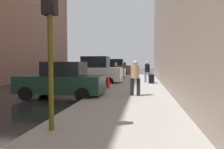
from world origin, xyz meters
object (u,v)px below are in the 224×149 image
(fire_hydrant, at_px, (108,83))
(parked_bronze_suv, at_px, (115,68))
(parked_silver_sedan, at_px, (106,71))
(parked_dark_green_sedan, at_px, (62,81))
(pedestrian_in_jeans, at_px, (147,71))
(parked_white_van, at_px, (94,71))
(rolling_suitcase, at_px, (152,79))
(parked_gray_coupe, at_px, (120,68))
(traffic_light, at_px, (50,19))
(pedestrian_in_tan_coat, at_px, (135,76))

(fire_hydrant, bearing_deg, parked_bronze_suv, 96.17)
(parked_bronze_suv, bearing_deg, parked_silver_sedan, -90.00)
(parked_dark_green_sedan, relative_size, pedestrian_in_jeans, 2.46)
(parked_silver_sedan, height_order, pedestrian_in_jeans, pedestrian_in_jeans)
(parked_dark_green_sedan, bearing_deg, parked_white_van, 90.00)
(parked_silver_sedan, distance_m, rolling_suitcase, 7.57)
(parked_gray_coupe, relative_size, rolling_suitcase, 4.08)
(pedestrian_in_jeans, bearing_deg, parked_silver_sedan, 129.56)
(fire_hydrant, bearing_deg, pedestrian_in_jeans, 60.68)
(parked_bronze_suv, xyz_separation_m, parked_gray_coupe, (0.00, 6.32, -0.18))
(parked_bronze_suv, xyz_separation_m, pedestrian_in_jeans, (4.30, -12.24, 0.07))
(parked_silver_sedan, bearing_deg, parked_white_van, -90.00)
(traffic_light, bearing_deg, parked_bronze_suv, 94.20)
(parked_silver_sedan, height_order, fire_hydrant, parked_silver_sedan)
(rolling_suitcase, bearing_deg, pedestrian_in_jeans, 113.56)
(parked_bronze_suv, height_order, traffic_light, traffic_light)
(pedestrian_in_tan_coat, xyz_separation_m, rolling_suitcase, (1.03, 6.54, -0.61))
(parked_dark_green_sedan, relative_size, parked_bronze_suv, 0.91)
(rolling_suitcase, bearing_deg, parked_dark_green_sedan, -124.19)
(parked_dark_green_sedan, relative_size, pedestrian_in_tan_coat, 2.46)
(parked_dark_green_sedan, bearing_deg, fire_hydrant, 60.08)
(parked_white_van, height_order, pedestrian_in_jeans, parked_white_van)
(parked_dark_green_sedan, height_order, pedestrian_in_tan_coat, pedestrian_in_tan_coat)
(parked_white_van, height_order, traffic_light, traffic_light)
(parked_dark_green_sedan, xyz_separation_m, parked_white_van, (-0.00, 7.01, 0.18))
(parked_dark_green_sedan, bearing_deg, rolling_suitcase, 55.81)
(fire_hydrant, distance_m, pedestrian_in_jeans, 5.14)
(traffic_light, relative_size, rolling_suitcase, 3.46)
(parked_silver_sedan, xyz_separation_m, parked_gray_coupe, (0.00, 13.35, 0.00))
(parked_dark_green_sedan, relative_size, fire_hydrant, 5.98)
(parked_white_van, distance_m, rolling_suitcase, 4.67)
(parked_silver_sedan, xyz_separation_m, pedestrian_in_jeans, (4.30, -5.21, 0.26))
(pedestrian_in_tan_coat, bearing_deg, parked_gray_coupe, 97.94)
(parked_bronze_suv, height_order, pedestrian_in_tan_coat, parked_bronze_suv)
(parked_dark_green_sedan, xyz_separation_m, traffic_light, (1.85, -5.45, 1.91))
(traffic_light, height_order, pedestrian_in_tan_coat, traffic_light)
(parked_dark_green_sedan, height_order, traffic_light, traffic_light)
(pedestrian_in_jeans, xyz_separation_m, pedestrian_in_tan_coat, (-0.69, -7.30, 0.00))
(parked_bronze_suv, bearing_deg, pedestrian_in_jeans, -70.63)
(parked_bronze_suv, xyz_separation_m, pedestrian_in_tan_coat, (3.61, -19.54, 0.07))
(parked_white_van, relative_size, parked_bronze_suv, 1.00)
(parked_gray_coupe, distance_m, fire_hydrant, 23.08)
(parked_silver_sedan, bearing_deg, parked_gray_coupe, 90.00)
(fire_hydrant, distance_m, pedestrian_in_tan_coat, 3.43)
(parked_dark_green_sedan, height_order, rolling_suitcase, parked_dark_green_sedan)
(pedestrian_in_tan_coat, bearing_deg, rolling_suitcase, 81.09)
(parked_silver_sedan, distance_m, pedestrian_in_tan_coat, 13.03)
(parked_silver_sedan, height_order, parked_gray_coupe, same)
(parked_white_van, xyz_separation_m, fire_hydrant, (1.80, -3.88, -0.54))
(parked_silver_sedan, height_order, rolling_suitcase, parked_silver_sedan)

